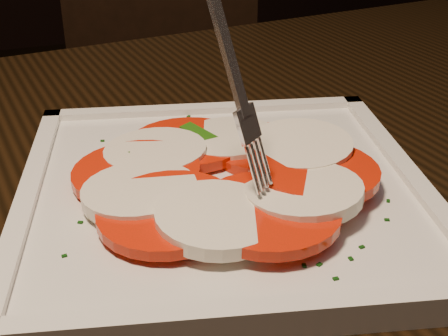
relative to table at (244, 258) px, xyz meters
The scene contains 5 objects.
table is the anchor object (origin of this frame).
chair 0.81m from the table, 80.50° to the left, with size 0.51×0.51×0.93m.
plate 0.12m from the table, 126.99° to the right, with size 0.31×0.31×0.01m, color white.
caprese_salad 0.14m from the table, 127.05° to the right, with size 0.24×0.27×0.03m.
fork 0.25m from the table, 125.03° to the right, with size 0.03×0.06×0.18m, color white, non-canonical shape.
Camera 1 is at (-0.38, -0.41, 1.00)m, focal length 50.00 mm.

